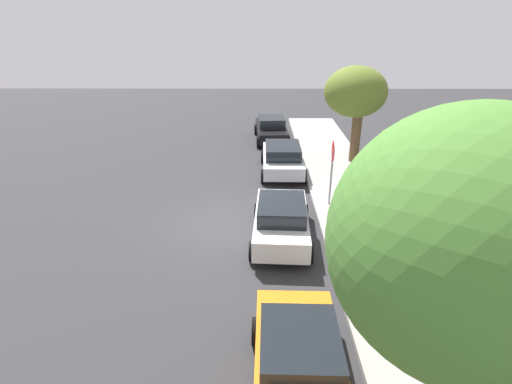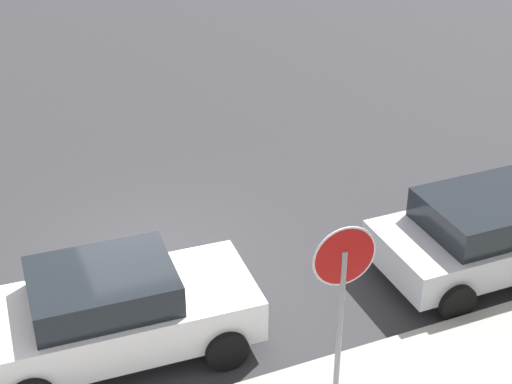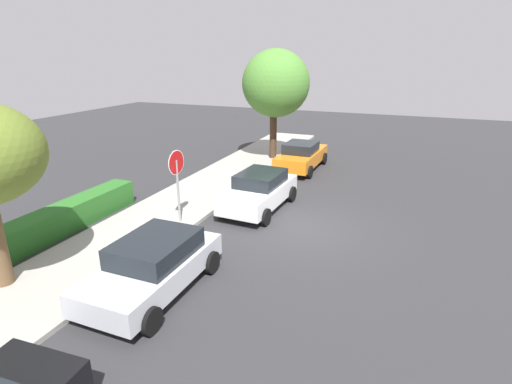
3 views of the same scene
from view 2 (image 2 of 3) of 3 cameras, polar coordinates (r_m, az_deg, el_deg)
The scene contains 4 objects.
ground_plane at distance 13.91m, azimuth -7.49°, elevation -4.89°, with size 60.00×60.00×0.00m, color #2D2D30.
stop_sign at distance 10.08m, azimuth 6.32°, elevation -6.56°, with size 0.86×0.08×2.75m.
parked_car_white at distance 11.61m, azimuth -10.25°, elevation -8.48°, with size 4.10×2.14×1.47m.
parked_car_silver at distance 13.77m, azimuth 16.87°, elevation -2.74°, with size 4.10×2.09×1.43m.
Camera 2 is at (2.77, 11.13, 7.87)m, focal length 55.00 mm.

